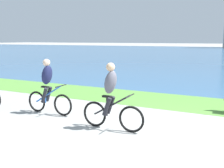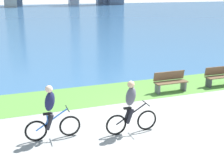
{
  "view_description": "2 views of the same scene",
  "coord_description": "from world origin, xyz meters",
  "px_view_note": "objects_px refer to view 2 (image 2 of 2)",
  "views": [
    {
      "loc": [
        1.63,
        -6.24,
        2.29
      ],
      "look_at": [
        -1.69,
        0.37,
        1.04
      ],
      "focal_mm": 42.55,
      "sensor_mm": 36.0,
      "label": 1
    },
    {
      "loc": [
        -4.83,
        -8.39,
        4.38
      ],
      "look_at": [
        -1.49,
        0.96,
        1.24
      ],
      "focal_mm": 48.51,
      "sensor_mm": 36.0,
      "label": 2
    }
  ],
  "objects_px": {
    "bench_near_path": "(170,82)",
    "bench_far_along_path": "(220,76)",
    "cyclist_trailing": "(51,113)",
    "cyclist_lead": "(131,108)"
  },
  "relations": [
    {
      "from": "cyclist_lead",
      "to": "bench_far_along_path",
      "type": "distance_m",
      "value": 6.63
    },
    {
      "from": "cyclist_lead",
      "to": "bench_near_path",
      "type": "height_order",
      "value": "cyclist_lead"
    },
    {
      "from": "cyclist_lead",
      "to": "bench_far_along_path",
      "type": "height_order",
      "value": "cyclist_lead"
    },
    {
      "from": "bench_near_path",
      "to": "bench_far_along_path",
      "type": "bearing_deg",
      "value": -0.37
    },
    {
      "from": "cyclist_trailing",
      "to": "bench_near_path",
      "type": "relative_size",
      "value": 1.14
    },
    {
      "from": "bench_far_along_path",
      "to": "cyclist_lead",
      "type": "bearing_deg",
      "value": -152.18
    },
    {
      "from": "cyclist_lead",
      "to": "bench_near_path",
      "type": "relative_size",
      "value": 1.15
    },
    {
      "from": "bench_far_along_path",
      "to": "cyclist_trailing",
      "type": "bearing_deg",
      "value": -162.14
    },
    {
      "from": "bench_near_path",
      "to": "bench_far_along_path",
      "type": "relative_size",
      "value": 1.0
    },
    {
      "from": "cyclist_lead",
      "to": "cyclist_trailing",
      "type": "relative_size",
      "value": 1.01
    }
  ]
}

